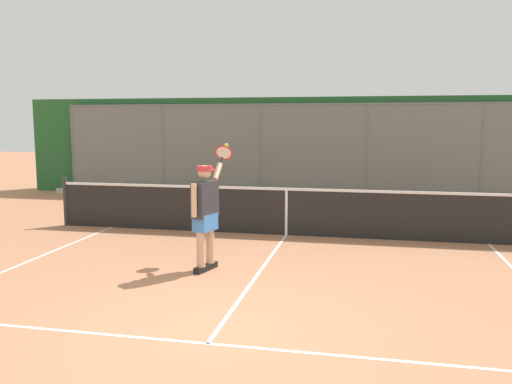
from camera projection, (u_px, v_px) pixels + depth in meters
ground_plane at (218, 330)px, 5.79m from camera, size 60.00×60.00×0.00m
court_line_markings at (200, 354)px, 5.17m from camera, size 7.71×9.77×0.01m
fence_backdrop at (315, 148)px, 15.88m from camera, size 18.40×1.37×2.99m
tennis_net at (286, 211)px, 10.55m from camera, size 9.91×0.09×1.07m
tennis_player at (206, 210)px, 7.99m from camera, size 0.38×1.38×1.91m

